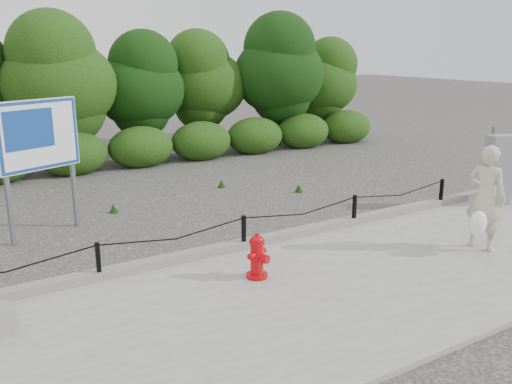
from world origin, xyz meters
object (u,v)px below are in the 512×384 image
Objects in this scene: pedestrian at (485,199)px; utility_cabinet at (498,170)px; fire_hydrant at (257,257)px; advertising_sign at (39,141)px.

pedestrian is 1.07× the size of utility_cabinet.
advertising_sign reaches higher than fire_hydrant.
advertising_sign is (-2.27, 3.86, 1.39)m from fire_hydrant.
utility_cabinet reaches higher than fire_hydrant.
fire_hydrant is 0.27× the size of advertising_sign.
fire_hydrant is 0.39× the size of pedestrian.
utility_cabinet is at bearing -16.72° from fire_hydrant.
fire_hydrant is at bearing -81.44° from advertising_sign.
advertising_sign reaches higher than utility_cabinet.
pedestrian is 7.92m from advertising_sign.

